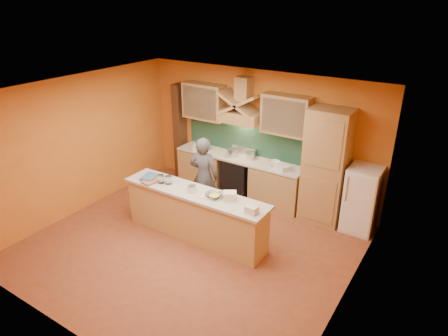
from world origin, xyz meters
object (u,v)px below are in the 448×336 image
Objects in this scene: person at (204,176)px; kitchen_scale at (192,189)px; fridge at (362,200)px; mixing_bowl at (214,195)px; stove at (239,176)px.

kitchen_scale is at bearing 101.72° from person.
mixing_bowl is (-2.08, -1.88, 0.33)m from fridge.
fridge is 0.79× the size of person.
kitchen_scale is (0.37, -0.88, 0.18)m from person.
stove is at bearing 107.34° from kitchen_scale.
kitchen_scale is 0.43× the size of mixing_bowl.
stove is at bearing -111.69° from person.
fridge is 3.20m from kitchen_scale.
person is at bearing 134.88° from mixing_bowl.
fridge reaches higher than stove.
kitchen_scale is at bearing -142.54° from fridge.
person reaches higher than kitchen_scale.
person reaches higher than fridge.
kitchen_scale is at bearing -84.83° from stove.
mixing_bowl reaches higher than stove.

